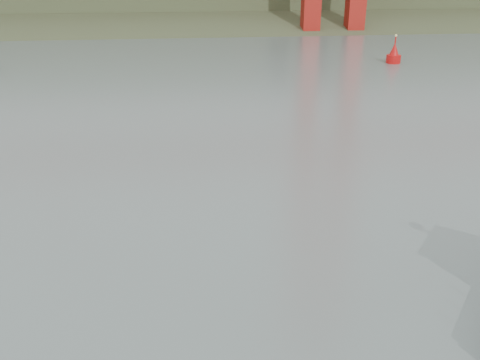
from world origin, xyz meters
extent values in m
plane|color=#54635E|center=(0.00, 0.00, 0.00)|extent=(400.00, 400.00, 0.00)
cube|color=#394527|center=(0.00, 92.00, 0.00)|extent=(500.00, 44.72, 16.25)
cylinder|color=#B90D0C|center=(23.14, 47.78, 0.42)|extent=(1.88, 1.88, 1.26)
cone|color=#B90D0C|center=(23.14, 47.78, 1.67)|extent=(1.47, 1.47, 1.88)
cylinder|color=#B90D0C|center=(23.14, 47.78, 2.93)|extent=(0.17, 0.17, 1.05)
sphere|color=#E5D87F|center=(23.14, 47.78, 3.56)|extent=(0.31, 0.31, 0.31)
camera|label=1|loc=(-4.27, -20.86, 14.40)|focal=40.00mm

